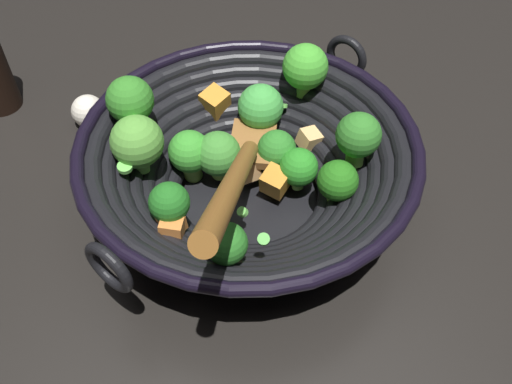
{
  "coord_description": "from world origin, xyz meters",
  "views": [
    {
      "loc": [
        -0.41,
        0.04,
        0.49
      ],
      "look_at": [
        -0.01,
        -0.01,
        0.03
      ],
      "focal_mm": 39.35,
      "sensor_mm": 36.0,
      "label": 1
    }
  ],
  "objects": [
    {
      "name": "wok",
      "position": [
        0.0,
        0.0,
        0.06
      ],
      "size": [
        0.41,
        0.36,
        0.24
      ],
      "color": "black",
      "rests_on": "ground"
    },
    {
      "name": "ground_plane",
      "position": [
        0.0,
        0.0,
        0.0
      ],
      "size": [
        4.0,
        4.0,
        0.0
      ],
      "primitive_type": "plane",
      "color": "black"
    },
    {
      "name": "garlic_bulb",
      "position": [
        0.15,
        0.19,
        0.02
      ],
      "size": [
        0.04,
        0.04,
        0.04
      ],
      "primitive_type": "sphere",
      "color": "silver",
      "rests_on": "ground"
    }
  ]
}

